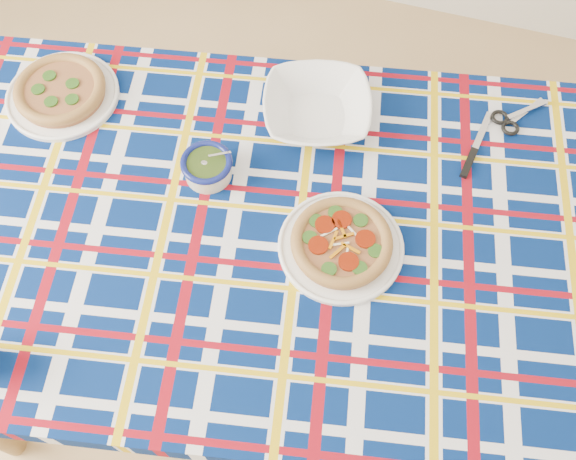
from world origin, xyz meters
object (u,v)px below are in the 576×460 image
(serving_bowl, at_px, (317,109))
(dining_table, at_px, (267,242))
(main_focaccia_plate, at_px, (342,242))
(pesto_bowl, at_px, (207,166))

(serving_bowl, bearing_deg, dining_table, -94.73)
(main_focaccia_plate, bearing_deg, dining_table, 179.05)
(main_focaccia_plate, bearing_deg, serving_bowl, 113.77)
(pesto_bowl, bearing_deg, main_focaccia_plate, -15.86)
(serving_bowl, bearing_deg, pesto_bowl, -130.05)
(main_focaccia_plate, relative_size, serving_bowl, 1.09)
(main_focaccia_plate, height_order, pesto_bowl, pesto_bowl)
(main_focaccia_plate, distance_m, pesto_bowl, 0.32)
(dining_table, height_order, main_focaccia_plate, main_focaccia_plate)
(dining_table, xyz_separation_m, main_focaccia_plate, (0.16, -0.00, 0.09))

